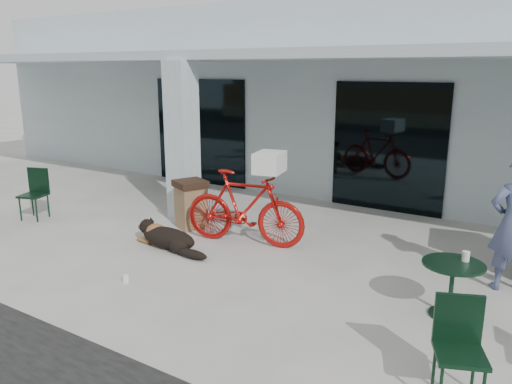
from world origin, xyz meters
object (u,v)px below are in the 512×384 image
Objects in this scene: cafe_chair_near at (33,195)px; trash_receptacle at (191,204)px; cafe_chair_far_a at (460,353)px; bicycle at (244,208)px; dog at (168,237)px; cafe_table_far at (451,290)px.

trash_receptacle is at bearing 3.90° from cafe_chair_near.
trash_receptacle is at bearing 131.17° from cafe_chair_far_a.
bicycle is 2.12× the size of cafe_chair_near.
cafe_chair_far_a is (8.37, -1.42, -0.03)m from cafe_chair_near.
dog is at bearing 122.36° from bicycle.
cafe_chair_far_a is 5.97m from trash_receptacle.
bicycle is 2.23× the size of cafe_chair_far_a.
cafe_chair_near reaches higher than trash_receptacle.
cafe_chair_far_a is (0.41, -1.65, 0.14)m from cafe_table_far.
bicycle is at bearing 50.17° from dog.
cafe_chair_near is at bearing -171.33° from dog.
bicycle is at bearing 125.92° from cafe_chair_far_a.
cafe_chair_near is 3.28m from trash_receptacle.
cafe_chair_far_a is (4.92, -1.57, 0.27)m from dog.
cafe_chair_far_a is at bearing -76.21° from cafe_table_far.
bicycle is at bearing -8.47° from trash_receptacle.
trash_receptacle is at bearing 168.20° from cafe_table_far.
cafe_chair_far_a reaches higher than trash_receptacle.
cafe_chair_far_a is (3.98, -2.48, -0.16)m from bicycle.
cafe_chair_near is at bearing -178.35° from cafe_table_far.
trash_receptacle is (-4.93, 1.03, 0.12)m from cafe_table_far.
cafe_chair_near is 1.38× the size of cafe_table_far.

